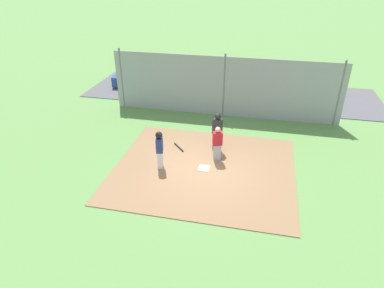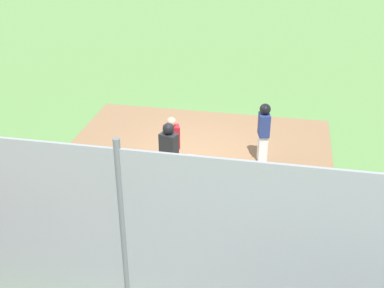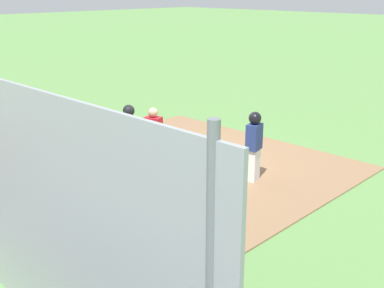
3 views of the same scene
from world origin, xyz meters
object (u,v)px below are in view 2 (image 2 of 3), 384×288
Objects in this scene: home_plate at (194,159)px; catcher at (172,145)px; baseball_bat at (242,193)px; runner at (264,129)px; umpire at (169,156)px.

home_plate is 1.18m from catcher.
catcher is 2.07m from baseball_bat.
baseball_bat is (-0.33, -1.72, -0.88)m from runner.
umpire is 1.92m from baseball_bat.
catcher is at bearing 13.70° from runner.
baseball_bat is at bearing 66.19° from runner.
home_plate is 0.52× the size of baseball_bat.
home_plate is 0.27× the size of runner.
runner reaches higher than home_plate.
home_plate is 1.88m from umpire.
home_plate is at bearing -3.80° from runner.
catcher is 1.81× the size of baseball_bat.
runner is 1.96m from baseball_bat.
umpire is 2.77m from runner.
catcher is at bearing 29.35° from baseball_bat.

